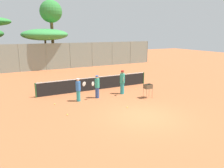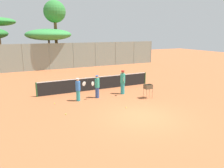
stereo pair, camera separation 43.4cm
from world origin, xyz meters
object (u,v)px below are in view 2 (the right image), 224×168
(player_red_cap, at_px, (123,82))
(ball_cart, at_px, (148,88))
(player_yellow_shirt, at_px, (97,86))
(tennis_net, at_px, (97,83))
(player_white_outfit, at_px, (78,89))

(player_red_cap, xyz_separation_m, ball_cart, (1.09, -1.75, -0.18))
(player_red_cap, relative_size, ball_cart, 1.82)
(player_yellow_shirt, bearing_deg, player_red_cap, 149.81)
(tennis_net, height_order, player_red_cap, player_red_cap)
(player_white_outfit, xyz_separation_m, player_red_cap, (3.55, 0.20, 0.11))
(player_red_cap, height_order, player_yellow_shirt, player_red_cap)
(tennis_net, relative_size, player_red_cap, 5.29)
(player_white_outfit, distance_m, player_yellow_shirt, 1.43)
(player_yellow_shirt, xyz_separation_m, ball_cart, (3.21, -1.66, -0.09))
(player_yellow_shirt, bearing_deg, ball_cart, 120.04)
(player_white_outfit, xyz_separation_m, player_yellow_shirt, (1.43, 0.11, 0.02))
(tennis_net, xyz_separation_m, ball_cart, (2.36, -3.79, 0.20))
(player_yellow_shirt, bearing_deg, tennis_net, -144.47)
(tennis_net, distance_m, player_white_outfit, 3.21)
(player_red_cap, bearing_deg, player_white_outfit, -64.65)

